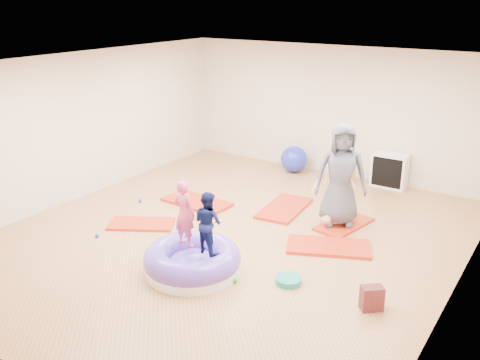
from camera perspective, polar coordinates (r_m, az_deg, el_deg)
The scene contains 19 objects.
room at distance 8.41m, azimuth -1.12°, elevation 2.65°, with size 7.01×8.01×2.81m.
gym_mat_front_left at distance 9.47m, azimuth -10.49°, elevation -4.63°, with size 1.11×0.56×0.05m, color #C84626.
gym_mat_mid_left at distance 10.28m, azimuth -4.63°, elevation -2.36°, with size 1.32×0.66×0.05m, color #C84626.
gym_mat_center_back at distance 10.00m, azimuth 4.75°, elevation -3.01°, with size 1.33×0.66×0.06m, color #C84626.
gym_mat_right at distance 8.61m, azimuth 9.43°, elevation -7.03°, with size 1.30×0.65×0.05m, color #C84626.
gym_mat_rear_right at distance 9.47m, azimuth 11.03°, elevation -4.66°, with size 1.12×0.56×0.05m, color #C84626.
inflatable_cushion at distance 7.79m, azimuth -5.11°, elevation -8.62°, with size 1.41×1.41×0.44m.
child_pink at distance 7.61m, azimuth -5.95°, elevation -3.21°, with size 0.36×0.24×1.00m, color #E2496E.
child_navy at distance 7.42m, azimuth -3.45°, elevation -4.19°, with size 0.44×0.34×0.90m, color #0D1541.
adult_caregiver at distance 9.13m, azimuth 10.72°, elevation 0.58°, with size 0.87×0.56×1.77m, color #4B4E5A.
infant at distance 9.32m, azimuth 9.55°, elevation -4.10°, with size 0.35×0.36×0.21m.
ball_pit_balls at distance 9.19m, azimuth -7.30°, elevation -5.14°, with size 3.29×1.97×0.07m.
exercise_ball_blue at distance 12.05m, azimuth 5.77°, elevation 2.22°, with size 0.60×0.60×0.60m, color #222CBC.
exercise_ball_orange at distance 11.58m, azimuth 11.33°, elevation 0.62°, with size 0.36×0.36×0.36m, color #EFA518.
infant_play_gym at distance 10.87m, azimuth 10.06°, elevation 0.50°, with size 0.71×0.67×0.54m.
cube_shelf at distance 11.45m, azimuth 15.64°, elevation 0.98°, with size 0.71×0.35×0.71m.
balance_disc at distance 7.58m, azimuth 5.21°, elevation -10.60°, with size 0.37×0.37×0.08m, color teal.
backpack at distance 7.12m, azimuth 13.88°, elevation -12.13°, with size 0.28×0.17×0.32m, color maroon.
yellow_toy at distance 9.32m, azimuth -9.93°, elevation -5.05°, with size 0.18×0.18×0.03m, color yellow.
Camera 1 is at (4.55, -6.66, 3.80)m, focal length 40.00 mm.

